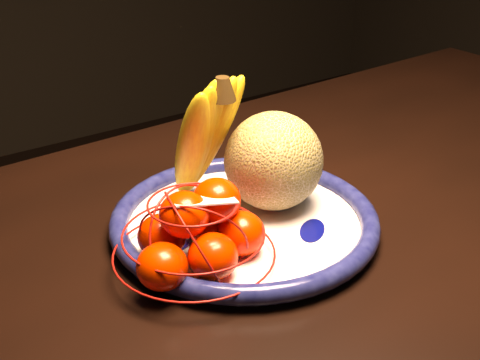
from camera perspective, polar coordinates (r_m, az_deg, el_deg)
dining_table at (r=0.96m, az=11.01°, el=-7.41°), size 1.57×0.98×0.77m
fruit_bowl at (r=0.86m, az=0.38°, el=-3.58°), size 0.35×0.35×0.03m
cantaloupe at (r=0.87m, az=2.88°, el=1.64°), size 0.13×0.13×0.13m
banana_bunch at (r=0.87m, az=-3.35°, el=3.93°), size 0.12×0.13×0.20m
mandarin_bag at (r=0.77m, az=-3.66°, el=-4.58°), size 0.20×0.20×0.12m
price_tag at (r=0.74m, az=-3.04°, el=-1.79°), size 0.08×0.05×0.01m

